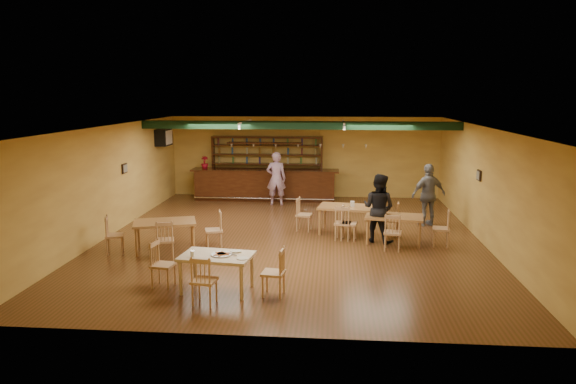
# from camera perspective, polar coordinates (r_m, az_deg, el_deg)

# --- Properties ---
(floor) EXTENTS (12.00, 12.00, 0.00)m
(floor) POSITION_cam_1_polar(r_m,az_deg,el_deg) (14.57, 0.39, -4.89)
(floor) COLOR #503417
(floor) RESTS_ON ground
(ceiling_beam) EXTENTS (10.00, 0.30, 0.25)m
(ceiling_beam) POSITION_cam_1_polar(r_m,az_deg,el_deg) (16.87, 1.16, 7.10)
(ceiling_beam) COLOR black
(ceiling_beam) RESTS_ON ceiling
(track_rail_left) EXTENTS (0.05, 2.50, 0.05)m
(track_rail_left) POSITION_cam_1_polar(r_m,az_deg,el_deg) (17.67, -4.59, 7.45)
(track_rail_left) COLOR white
(track_rail_left) RESTS_ON ceiling
(track_rail_right) EXTENTS (0.05, 2.50, 0.05)m
(track_rail_right) POSITION_cam_1_polar(r_m,az_deg,el_deg) (17.43, 5.93, 7.39)
(track_rail_right) COLOR white
(track_rail_right) RESTS_ON ceiling
(ac_unit) EXTENTS (0.34, 0.70, 0.48)m
(ac_unit) POSITION_cam_1_polar(r_m,az_deg,el_deg) (19.20, -13.08, 5.69)
(ac_unit) COLOR white
(ac_unit) RESTS_ON wall_left
(picture_left) EXTENTS (0.04, 0.34, 0.28)m
(picture_left) POSITION_cam_1_polar(r_m,az_deg,el_deg) (16.33, -16.98, 2.41)
(picture_left) COLOR black
(picture_left) RESTS_ON wall_left
(picture_right) EXTENTS (0.04, 0.34, 0.28)m
(picture_right) POSITION_cam_1_polar(r_m,az_deg,el_deg) (15.17, 19.64, 1.68)
(picture_right) COLOR black
(picture_right) RESTS_ON wall_right
(bar_counter) EXTENTS (5.35, 0.85, 1.13)m
(bar_counter) POSITION_cam_1_polar(r_m,az_deg,el_deg) (19.59, -2.45, 0.78)
(bar_counter) COLOR #33130A
(bar_counter) RESTS_ON ground
(back_bar_hutch) EXTENTS (4.14, 0.40, 2.28)m
(back_bar_hutch) POSITION_cam_1_polar(r_m,az_deg,el_deg) (20.12, -2.23, 2.69)
(back_bar_hutch) COLOR #33130A
(back_bar_hutch) RESTS_ON ground
(poinsettia) EXTENTS (0.33, 0.33, 0.46)m
(poinsettia) POSITION_cam_1_polar(r_m,az_deg,el_deg) (19.88, -8.85, 3.12)
(poinsettia) COLOR maroon
(poinsettia) RESTS_ON bar_counter
(dining_table_b) EXTENTS (1.67, 1.17, 0.77)m
(dining_table_b) POSITION_cam_1_polar(r_m,az_deg,el_deg) (15.04, 6.26, -2.94)
(dining_table_b) COLOR #A17539
(dining_table_b) RESTS_ON ground
(dining_table_c) EXTENTS (1.69, 1.30, 0.75)m
(dining_table_c) POSITION_cam_1_polar(r_m,az_deg,el_deg) (13.67, -12.91, -4.57)
(dining_table_c) COLOR #A17539
(dining_table_c) RESTS_ON ground
(dining_table_d) EXTENTS (1.58, 1.09, 0.73)m
(dining_table_d) POSITION_cam_1_polar(r_m,az_deg,el_deg) (14.27, 11.18, -3.90)
(dining_table_d) COLOR #A17539
(dining_table_d) RESTS_ON ground
(near_table) EXTENTS (1.48, 1.05, 0.74)m
(near_table) POSITION_cam_1_polar(r_m,az_deg,el_deg) (10.77, -7.55, -8.52)
(near_table) COLOR tan
(near_table) RESTS_ON ground
(pizza_tray) EXTENTS (0.55, 0.55, 0.01)m
(pizza_tray) POSITION_cam_1_polar(r_m,az_deg,el_deg) (10.63, -7.07, -6.61)
(pizza_tray) COLOR silver
(pizza_tray) RESTS_ON near_table
(parmesan_shaker) EXTENTS (0.08, 0.08, 0.11)m
(parmesan_shaker) POSITION_cam_1_polar(r_m,az_deg,el_deg) (10.61, -10.14, -6.48)
(parmesan_shaker) COLOR #EAE5C6
(parmesan_shaker) RESTS_ON near_table
(napkin_stack) EXTENTS (0.24, 0.21, 0.03)m
(napkin_stack) POSITION_cam_1_polar(r_m,az_deg,el_deg) (10.77, -5.56, -6.32)
(napkin_stack) COLOR white
(napkin_stack) RESTS_ON near_table
(pizza_server) EXTENTS (0.32, 0.25, 0.00)m
(pizza_server) POSITION_cam_1_polar(r_m,az_deg,el_deg) (10.65, -6.24, -6.52)
(pizza_server) COLOR silver
(pizza_server) RESTS_ON pizza_tray
(side_plate) EXTENTS (0.25, 0.25, 0.01)m
(side_plate) POSITION_cam_1_polar(r_m,az_deg,el_deg) (10.37, -4.88, -7.03)
(side_plate) COLOR white
(side_plate) RESTS_ON near_table
(patron_bar) EXTENTS (0.71, 0.49, 1.87)m
(patron_bar) POSITION_cam_1_polar(r_m,az_deg,el_deg) (18.67, -1.26, 1.45)
(patron_bar) COLOR #8E499E
(patron_bar) RESTS_ON ground
(patron_right_a) EXTENTS (1.11, 1.04, 1.81)m
(patron_right_a) POSITION_cam_1_polar(r_m,az_deg,el_deg) (14.20, 9.60, -1.69)
(patron_right_a) COLOR black
(patron_right_a) RESTS_ON ground
(patron_right_b) EXTENTS (1.17, 0.81, 1.84)m
(patron_right_b) POSITION_cam_1_polar(r_m,az_deg,el_deg) (16.26, 14.71, -0.30)
(patron_right_b) COLOR slate
(patron_right_b) RESTS_ON ground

